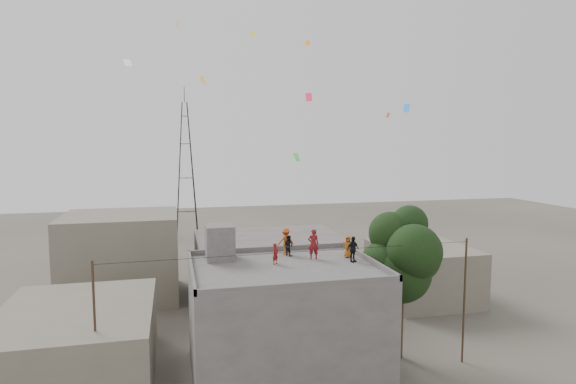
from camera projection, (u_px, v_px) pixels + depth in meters
name	position (u px, v px, depth m)	size (l,w,h in m)	color
ground	(284.00, 374.00, 26.74)	(140.00, 140.00, 0.00)	#48433B
main_building	(284.00, 321.00, 26.42)	(10.00, 8.00, 6.10)	#53504E
parapet	(284.00, 264.00, 26.09)	(10.00, 8.00, 0.30)	#53504E
stair_head_box	(220.00, 242.00, 27.76)	(1.60, 1.80, 2.00)	#53504E
neighbor_west	(77.00, 345.00, 25.89)	(8.00, 10.00, 4.00)	#6C6555
neighbor_north	(269.00, 265.00, 40.48)	(12.00, 9.00, 5.00)	#53504E
neighbor_northwest	(122.00, 256.00, 39.50)	(9.00, 8.00, 7.00)	#6C6555
neighbor_east	(422.00, 272.00, 39.45)	(7.00, 8.00, 4.40)	#6C6555
tree	(403.00, 257.00, 28.40)	(4.90, 4.60, 9.10)	black
utility_line	(299.00, 315.00, 25.25)	(20.12, 0.62, 7.40)	black
transmission_tower	(186.00, 171.00, 63.52)	(2.97, 2.97, 20.01)	black
person_red_adult	(313.00, 244.00, 27.85)	(0.64, 0.42, 1.76)	maroon
person_orange_child	(348.00, 247.00, 28.20)	(0.63, 0.41, 1.29)	#A75713
person_dark_child	(288.00, 245.00, 28.67)	(0.60, 0.47, 1.24)	black
person_dark_adult	(353.00, 249.00, 27.14)	(0.86, 0.36, 1.47)	black
person_orange_adult	(286.00, 241.00, 29.00)	(1.04, 0.60, 1.62)	#C85016
person_red_child	(275.00, 254.00, 26.65)	(0.43, 0.28, 1.18)	maroon
kites	(264.00, 75.00, 32.77)	(21.97, 15.58, 11.46)	orange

